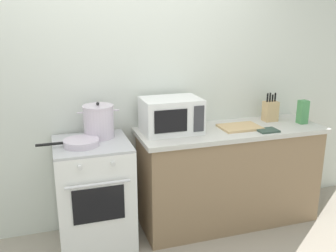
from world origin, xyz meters
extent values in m
cube|color=silver|center=(0.30, 0.97, 1.25)|extent=(4.40, 0.10, 2.50)
cube|color=#8C7051|center=(0.90, 0.62, 0.44)|extent=(1.64, 0.56, 0.88)
cube|color=beige|center=(0.90, 0.62, 0.90)|extent=(1.70, 0.60, 0.04)
cube|color=white|center=(-0.35, 0.60, 0.45)|extent=(0.60, 0.60, 0.90)
cube|color=#B7B7BC|center=(-0.35, 0.60, 0.91)|extent=(0.60, 0.60, 0.02)
cube|color=black|center=(-0.35, 0.30, 0.52)|extent=(0.39, 0.01, 0.28)
cylinder|color=silver|center=(-0.35, 0.27, 0.70)|extent=(0.48, 0.02, 0.02)
cylinder|color=silver|center=(-0.47, 0.29, 0.84)|extent=(0.04, 0.02, 0.04)
cylinder|color=silver|center=(-0.23, 0.29, 0.84)|extent=(0.04, 0.02, 0.04)
cylinder|color=silver|center=(-0.27, 0.72, 1.05)|extent=(0.25, 0.25, 0.26)
cylinder|color=silver|center=(-0.27, 0.72, 1.19)|extent=(0.26, 0.26, 0.01)
sphere|color=black|center=(-0.27, 0.72, 1.21)|extent=(0.03, 0.03, 0.03)
cylinder|color=silver|center=(-0.41, 0.72, 1.14)|extent=(0.05, 0.01, 0.01)
cylinder|color=silver|center=(-0.12, 0.72, 1.14)|extent=(0.05, 0.01, 0.01)
cylinder|color=silver|center=(-0.43, 0.55, 0.95)|extent=(0.28, 0.28, 0.05)
cylinder|color=black|center=(-0.67, 0.55, 0.96)|extent=(0.20, 0.02, 0.02)
cube|color=white|center=(0.35, 0.68, 1.07)|extent=(0.50, 0.36, 0.30)
cube|color=black|center=(0.29, 0.50, 1.07)|extent=(0.28, 0.01, 0.19)
cube|color=#38383D|center=(0.53, 0.50, 1.07)|extent=(0.09, 0.01, 0.22)
cube|color=tan|center=(0.98, 0.60, 0.93)|extent=(0.36, 0.26, 0.02)
cube|color=tan|center=(1.37, 0.74, 1.02)|extent=(0.13, 0.10, 0.19)
cylinder|color=black|center=(1.33, 0.74, 1.15)|extent=(0.02, 0.02, 0.08)
cylinder|color=black|center=(1.36, 0.74, 1.15)|extent=(0.02, 0.02, 0.09)
cylinder|color=black|center=(1.39, 0.74, 1.14)|extent=(0.02, 0.02, 0.07)
cylinder|color=black|center=(1.42, 0.74, 1.15)|extent=(0.02, 0.02, 0.08)
cube|color=#4C9356|center=(1.61, 0.57, 1.03)|extent=(0.08, 0.08, 0.22)
cube|color=#384C42|center=(1.16, 0.44, 0.93)|extent=(0.18, 0.14, 0.02)
camera|label=1|loc=(-0.63, -2.30, 1.87)|focal=40.13mm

